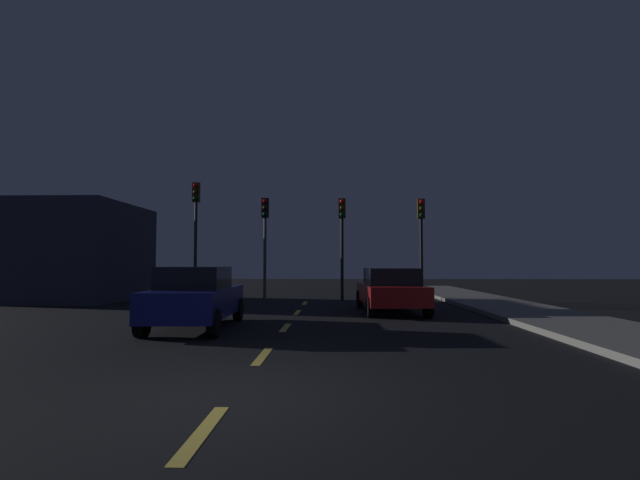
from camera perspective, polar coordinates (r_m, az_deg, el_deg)
ground_plane at (r=12.99m, az=-3.88°, el=-10.09°), size 80.00×80.00×0.00m
sidewalk_curb_right at (r=14.33m, az=27.92°, el=-8.78°), size 3.00×40.00×0.15m
lane_stripe_nearest at (r=5.06m, az=-13.97°, el=-21.47°), size 0.16×1.60×0.01m
lane_stripe_second at (r=8.67m, az=-6.89°, el=-13.65°), size 0.16×1.60×0.01m
lane_stripe_third at (r=12.39m, az=-4.17°, el=-10.42°), size 0.16×1.60×0.01m
lane_stripe_fourth at (r=16.15m, az=-2.73°, el=-8.67°), size 0.16×1.60×0.01m
lane_stripe_fifth at (r=19.93m, az=-1.84°, el=-7.58°), size 0.16×1.60×0.01m
traffic_signal_far_left at (r=22.58m, az=-14.69°, el=2.56°), size 0.32×0.38×5.39m
traffic_signal_center_left at (r=21.84m, az=-6.62°, el=1.44°), size 0.32×0.38×4.65m
traffic_signal_center_right at (r=21.60m, az=2.66°, el=1.40°), size 0.32×0.38×4.62m
traffic_signal_far_right at (r=21.94m, az=12.06°, el=1.34°), size 0.32×0.38×4.59m
car_stopped_ahead at (r=16.36m, az=8.45°, el=-5.92°), size 2.15×4.63×1.49m
car_adjacent_lane at (r=12.53m, az=-14.64°, el=-6.64°), size 1.96×4.39×1.56m
storefront_left at (r=24.18m, az=-26.82°, el=-1.31°), size 4.65×6.06×4.34m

